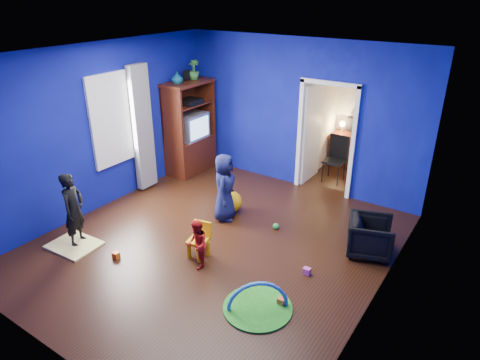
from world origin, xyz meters
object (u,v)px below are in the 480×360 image
Objects in this scene: child_black at (74,210)px; vase at (177,78)px; child_navy at (225,187)px; toddler_red at (197,244)px; tv_armoire at (190,128)px; kid_chair at (198,242)px; hopper_ball at (231,202)px; armchair at (370,236)px; play_mat at (258,308)px; folding_chair at (334,160)px; crt_tv at (191,126)px; study_desk at (351,151)px.

child_black is 5.17× the size of vase.
toddler_red is (0.50, -1.37, -0.22)m from child_navy.
child_black reaches higher than child_navy.
tv_armoire is (-0.42, 3.27, 0.38)m from child_black.
child_navy is at bearing 94.60° from kid_chair.
toddler_red is at bearing -45.35° from vase.
toddler_red is 1.87× the size of hopper_ball.
child_navy is 2.32m from tv_armoire.
armchair is at bearing -9.01° from vase.
armchair is at bearing 69.39° from play_mat.
hopper_ball is 2.51m from folding_chair.
folding_chair is (2.81, 1.51, -1.62)m from vase.
child_black reaches higher than kid_chair.
armchair is at bearing -12.85° from tv_armoire.
crt_tv is at bearing 177.85° from toddler_red.
armchair reaches higher than kid_chair.
armchair is 0.71× the size of folding_chair.
play_mat is at bearing 33.83° from toddler_red.
study_desk is at bearing 37.64° from tv_armoire.
study_desk is (2.81, 2.47, -1.70)m from vase.
folding_chair is at bearing -49.58° from child_black.
child_black is 2.40× the size of kid_chair.
hopper_ball is (-2.50, -0.09, -0.10)m from armchair.
tv_armoire is 2.22× the size of play_mat.
hopper_ball is 0.80× the size of kid_chair.
crt_tv reaches higher than toddler_red.
vase is at bearing -13.45° from child_black.
play_mat is (1.35, -0.48, -0.24)m from kid_chair.
study_desk is (2.81, 2.17, -0.60)m from tv_armoire.
tv_armoire is at bearing 178.34° from toddler_red.
hopper_ball is at bearing -23.21° from vase.
child_navy is 1.60× the size of toddler_red.
child_black is at bearing -113.77° from study_desk.
crt_tv is at bearing 139.81° from play_mat.
vase is 0.12× the size of tv_armoire.
vase is at bearing -178.29° from toddler_red.
vase is 0.26× the size of study_desk.
toddler_red is 1.07× the size of crt_tv.
child_navy reaches higher than hopper_ball.
kid_chair is at bearing -44.73° from vase.
armchair is at bearing -81.04° from child_black.
tv_armoire reaches higher than play_mat.
child_black is at bearing 101.28° from armchair.
hopper_ball is (-0.55, 1.62, -0.17)m from toddler_red.
study_desk is (0.60, 4.66, 0.12)m from kid_chair.
crt_tv is 3.58m from study_desk.
child_navy is 2.39× the size of kid_chair.
armchair is 0.87× the size of toddler_red.
toddler_red is at bearing -96.53° from folding_chair.
vase is at bearing 123.17° from kid_chair.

